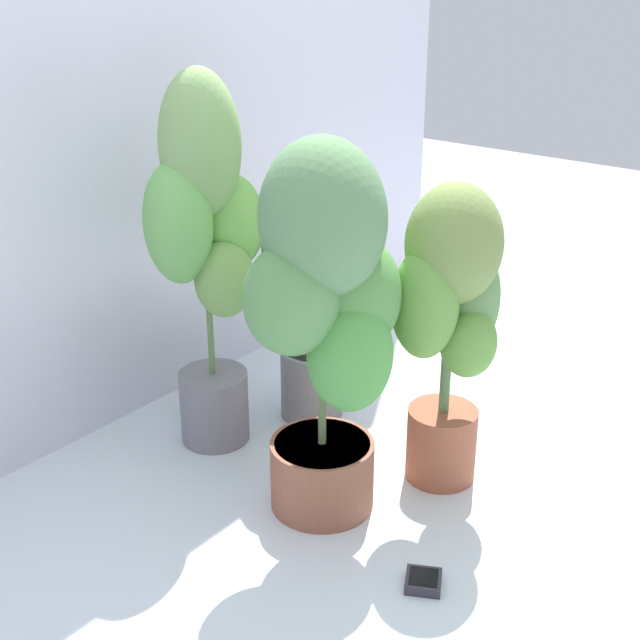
{
  "coord_description": "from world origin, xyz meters",
  "views": [
    {
      "loc": [
        -1.51,
        -1.06,
        1.33
      ],
      "look_at": [
        0.14,
        0.24,
        0.42
      ],
      "focal_mm": 48.95,
      "sensor_mm": 36.0,
      "label": 1
    }
  ],
  "objects_px": {
    "potted_plant_front_right": "(450,308)",
    "hygrometer_box": "(423,581)",
    "potted_plant_back_center": "(206,237)",
    "potted_plant_back_right": "(309,271)",
    "potted_plant_center": "(328,306)"
  },
  "relations": [
    {
      "from": "potted_plant_back_right",
      "to": "potted_plant_center",
      "type": "bearing_deg",
      "value": -135.77
    },
    {
      "from": "potted_plant_back_right",
      "to": "potted_plant_front_right",
      "type": "bearing_deg",
      "value": -95.48
    },
    {
      "from": "potted_plant_center",
      "to": "hygrometer_box",
      "type": "height_order",
      "value": "potted_plant_center"
    },
    {
      "from": "potted_plant_back_center",
      "to": "hygrometer_box",
      "type": "height_order",
      "value": "potted_plant_back_center"
    },
    {
      "from": "potted_plant_back_right",
      "to": "hygrometer_box",
      "type": "height_order",
      "value": "potted_plant_back_right"
    },
    {
      "from": "potted_plant_back_center",
      "to": "hygrometer_box",
      "type": "distance_m",
      "value": 1.02
    },
    {
      "from": "potted_plant_center",
      "to": "potted_plant_front_right",
      "type": "bearing_deg",
      "value": -29.39
    },
    {
      "from": "potted_plant_back_right",
      "to": "potted_plant_front_right",
      "type": "relative_size",
      "value": 1.03
    },
    {
      "from": "potted_plant_back_center",
      "to": "potted_plant_center",
      "type": "bearing_deg",
      "value": -97.15
    },
    {
      "from": "potted_plant_front_right",
      "to": "hygrometer_box",
      "type": "distance_m",
      "value": 0.66
    },
    {
      "from": "potted_plant_front_right",
      "to": "potted_plant_back_center",
      "type": "bearing_deg",
      "value": 110.68
    },
    {
      "from": "potted_plant_back_center",
      "to": "potted_plant_center",
      "type": "relative_size",
      "value": 1.11
    },
    {
      "from": "potted_plant_center",
      "to": "hygrometer_box",
      "type": "bearing_deg",
      "value": -107.06
    },
    {
      "from": "potted_plant_back_right",
      "to": "potted_plant_back_center",
      "type": "bearing_deg",
      "value": 155.8
    },
    {
      "from": "hygrometer_box",
      "to": "potted_plant_center",
      "type": "bearing_deg",
      "value": 44.91
    }
  ]
}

